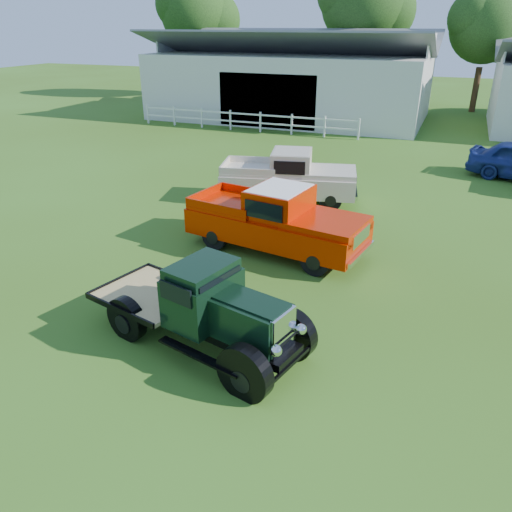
% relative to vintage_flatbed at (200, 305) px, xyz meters
% --- Properties ---
extents(ground, '(120.00, 120.00, 0.00)m').
position_rel_vintage_flatbed_xyz_m(ground, '(0.08, 1.16, -0.94)').
color(ground, '#365313').
extents(shed_left, '(18.80, 10.20, 5.60)m').
position_rel_vintage_flatbed_xyz_m(shed_left, '(-6.92, 27.16, 1.86)').
color(shed_left, silver).
rests_on(shed_left, ground).
extents(fence_rail, '(14.20, 0.16, 1.20)m').
position_rel_vintage_flatbed_xyz_m(fence_rail, '(-7.92, 21.16, -0.34)').
color(fence_rail, white).
rests_on(fence_rail, ground).
extents(tree_a, '(6.30, 6.30, 10.50)m').
position_rel_vintage_flatbed_xyz_m(tree_a, '(-17.92, 34.16, 4.31)').
color(tree_a, black).
rests_on(tree_a, ground).
extents(tree_b, '(6.90, 6.90, 11.50)m').
position_rel_vintage_flatbed_xyz_m(tree_b, '(-3.92, 35.16, 4.81)').
color(tree_b, black).
rests_on(tree_b, ground).
extents(tree_c, '(5.40, 5.40, 9.00)m').
position_rel_vintage_flatbed_xyz_m(tree_c, '(5.08, 34.16, 3.56)').
color(tree_c, black).
rests_on(tree_c, ground).
extents(vintage_flatbed, '(5.09, 3.01, 1.89)m').
position_rel_vintage_flatbed_xyz_m(vintage_flatbed, '(0.00, 0.00, 0.00)').
color(vintage_flatbed, black).
rests_on(vintage_flatbed, ground).
extents(red_pickup, '(5.62, 2.93, 1.95)m').
position_rel_vintage_flatbed_xyz_m(red_pickup, '(-0.17, 5.04, 0.03)').
color(red_pickup, '#BF1E00').
rests_on(red_pickup, ground).
extents(white_pickup, '(5.40, 3.08, 1.87)m').
position_rel_vintage_flatbed_xyz_m(white_pickup, '(-1.25, 9.41, -0.01)').
color(white_pickup, beige).
rests_on(white_pickup, ground).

